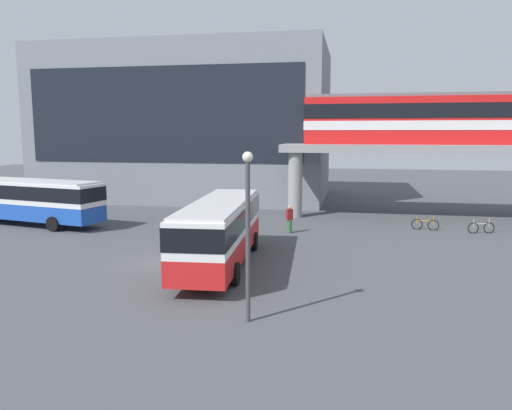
{
  "coord_description": "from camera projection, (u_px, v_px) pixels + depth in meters",
  "views": [
    {
      "loc": [
        9.01,
        -23.6,
        6.5
      ],
      "look_at": [
        3.37,
        5.79,
        2.2
      ],
      "focal_mm": 35.31,
      "sensor_mm": 36.0,
      "label": 1
    }
  ],
  "objects": [
    {
      "name": "ground_plane",
      "position": [
        220.0,
        226.0,
        35.27
      ],
      "size": [
        120.0,
        120.0,
        0.0
      ],
      "primitive_type": "plane",
      "color": "#47494F"
    },
    {
      "name": "station_building",
      "position": [
        190.0,
        124.0,
        51.34
      ],
      "size": [
        27.53,
        15.69,
        14.7
      ],
      "color": "slate",
      "rests_on": "ground_plane"
    },
    {
      "name": "elevated_platform",
      "position": [
        458.0,
        156.0,
        38.49
      ],
      "size": [
        26.8,
        6.16,
        5.62
      ],
      "color": "gray",
      "rests_on": "ground_plane"
    },
    {
      "name": "train",
      "position": [
        441.0,
        118.0,
        38.35
      ],
      "size": [
        20.68,
        2.96,
        3.84
      ],
      "color": "red",
      "rests_on": "elevated_platform"
    },
    {
      "name": "bus_main",
      "position": [
        220.0,
        226.0,
        24.55
      ],
      "size": [
        3.3,
        11.19,
        3.22
      ],
      "color": "red",
      "rests_on": "ground_plane"
    },
    {
      "name": "bus_secondary",
      "position": [
        32.0,
        197.0,
        35.5
      ],
      "size": [
        11.33,
        4.81,
        3.22
      ],
      "color": "#1E4CB2",
      "rests_on": "ground_plane"
    },
    {
      "name": "bicycle_silver",
      "position": [
        481.0,
        228.0,
        32.82
      ],
      "size": [
        1.76,
        0.47,
        1.04
      ],
      "color": "black",
      "rests_on": "ground_plane"
    },
    {
      "name": "bicycle_orange",
      "position": [
        425.0,
        225.0,
        33.96
      ],
      "size": [
        1.78,
        0.31,
        1.04
      ],
      "color": "black",
      "rests_on": "ground_plane"
    },
    {
      "name": "pedestrian_walking_across",
      "position": [
        290.0,
        220.0,
        32.83
      ],
      "size": [
        0.48,
        0.44,
        1.82
      ],
      "color": "#33663F",
      "rests_on": "ground_plane"
    },
    {
      "name": "lamp_post",
      "position": [
        248.0,
        222.0,
        17.01
      ],
      "size": [
        0.36,
        0.36,
        5.89
      ],
      "color": "#3F3F44",
      "rests_on": "ground_plane"
    }
  ]
}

